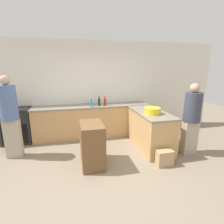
# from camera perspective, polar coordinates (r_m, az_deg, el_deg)

# --- Properties ---
(ground_plane) EXTENTS (14.00, 14.00, 0.00)m
(ground_plane) POSITION_cam_1_polar(r_m,az_deg,el_deg) (3.53, -1.79, -19.42)
(ground_plane) COLOR gray
(wall_back) EXTENTS (8.00, 0.06, 2.70)m
(wall_back) POSITION_cam_1_polar(r_m,az_deg,el_deg) (5.26, -6.98, 7.63)
(wall_back) COLOR white
(wall_back) RESTS_ON ground_plane
(counter_back) EXTENTS (3.29, 0.63, 0.91)m
(counter_back) POSITION_cam_1_polar(r_m,az_deg,el_deg) (5.12, -6.26, -2.76)
(counter_back) COLOR tan
(counter_back) RESTS_ON ground_plane
(counter_peninsula) EXTENTS (0.69, 1.54, 0.91)m
(counter_peninsula) POSITION_cam_1_polar(r_m,az_deg,el_deg) (4.50, 12.23, -5.48)
(counter_peninsula) COLOR tan
(counter_peninsula) RESTS_ON ground_plane
(range_oven) EXTENTS (0.74, 0.61, 0.92)m
(range_oven) POSITION_cam_1_polar(r_m,az_deg,el_deg) (5.29, -28.54, -3.88)
(range_oven) COLOR black
(range_oven) RESTS_ON ground_plane
(island_table) EXTENTS (0.45, 0.71, 0.89)m
(island_table) POSITION_cam_1_polar(r_m,az_deg,el_deg) (3.62, -6.51, -10.50)
(island_table) COLOR brown
(island_table) RESTS_ON ground_plane
(mixing_bowl) EXTENTS (0.37, 0.37, 0.15)m
(mixing_bowl) POSITION_cam_1_polar(r_m,az_deg,el_deg) (4.15, 13.09, 0.41)
(mixing_bowl) COLOR yellow
(mixing_bowl) RESTS_ON counter_peninsula
(hot_sauce_bottle) EXTENTS (0.07, 0.07, 0.27)m
(hot_sauce_bottle) POSITION_cam_1_polar(r_m,az_deg,el_deg) (4.91, -2.32, 3.35)
(hot_sauce_bottle) COLOR red
(hot_sauce_bottle) RESTS_ON counter_back
(vinegar_bottle_clear) EXTENTS (0.08, 0.08, 0.31)m
(vinegar_bottle_clear) POSITION_cam_1_polar(r_m,az_deg,el_deg) (4.99, -6.91, 3.62)
(vinegar_bottle_clear) COLOR silver
(vinegar_bottle_clear) RESTS_ON counter_back
(dish_soap_bottle) EXTENTS (0.07, 0.07, 0.25)m
(dish_soap_bottle) POSITION_cam_1_polar(r_m,az_deg,el_deg) (4.81, -6.87, 2.90)
(dish_soap_bottle) COLOR #338CBF
(dish_soap_bottle) RESTS_ON counter_back
(wine_bottle_dark) EXTENTS (0.07, 0.07, 0.27)m
(wine_bottle_dark) POSITION_cam_1_polar(r_m,az_deg,el_deg) (4.90, -4.22, 3.28)
(wine_bottle_dark) COLOR black
(wine_bottle_dark) RESTS_ON counter_back
(person_by_range) EXTENTS (0.36, 0.36, 1.81)m
(person_by_range) POSITION_cam_1_polar(r_m,az_deg,el_deg) (4.32, -30.40, -0.74)
(person_by_range) COLOR #ADA38E
(person_by_range) RESTS_ON ground_plane
(person_at_peninsula) EXTENTS (0.36, 0.36, 1.63)m
(person_at_peninsula) POSITION_cam_1_polar(r_m,az_deg,el_deg) (4.29, 24.55, -1.56)
(person_at_peninsula) COLOR #ADA38E
(person_at_peninsula) RESTS_ON ground_plane
(paper_bag) EXTENTS (0.34, 0.18, 0.33)m
(paper_bag) POSITION_cam_1_polar(r_m,az_deg,el_deg) (3.84, 16.81, -14.22)
(paper_bag) COLOR tan
(paper_bag) RESTS_ON ground_plane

